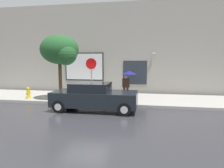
# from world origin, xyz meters

# --- Properties ---
(ground_plane) EXTENTS (60.00, 60.00, 0.00)m
(ground_plane) POSITION_xyz_m (0.00, 0.00, 0.00)
(ground_plane) COLOR #333338
(sidewalk) EXTENTS (20.00, 4.00, 0.15)m
(sidewalk) POSITION_xyz_m (0.00, 3.00, 0.07)
(sidewalk) COLOR #A3A099
(sidewalk) RESTS_ON ground
(building_facade) EXTENTS (20.00, 0.67, 7.00)m
(building_facade) POSITION_xyz_m (-0.01, 5.50, 3.48)
(building_facade) COLOR #9E998E
(building_facade) RESTS_ON ground
(parked_car) EXTENTS (4.40, 1.88, 1.46)m
(parked_car) POSITION_xyz_m (0.54, 0.00, 0.72)
(parked_car) COLOR black
(parked_car) RESTS_ON ground
(fire_hydrant) EXTENTS (0.30, 0.44, 0.74)m
(fire_hydrant) POSITION_xyz_m (-4.36, 1.70, 0.51)
(fire_hydrant) COLOR yellow
(fire_hydrant) RESTS_ON sidewalk
(pedestrian_with_umbrella) EXTENTS (0.92, 0.92, 1.83)m
(pedestrian_with_umbrella) POSITION_xyz_m (2.09, 2.47, 1.59)
(pedestrian_with_umbrella) COLOR black
(pedestrian_with_umbrella) RESTS_ON sidewalk
(street_tree) EXTENTS (2.44, 2.07, 4.07)m
(street_tree) POSITION_xyz_m (-2.07, 1.82, 3.22)
(street_tree) COLOR #4C3823
(street_tree) RESTS_ON sidewalk
(stop_sign) EXTENTS (0.76, 0.10, 2.65)m
(stop_sign) POSITION_xyz_m (-0.07, 1.67, 2.02)
(stop_sign) COLOR gray
(stop_sign) RESTS_ON sidewalk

